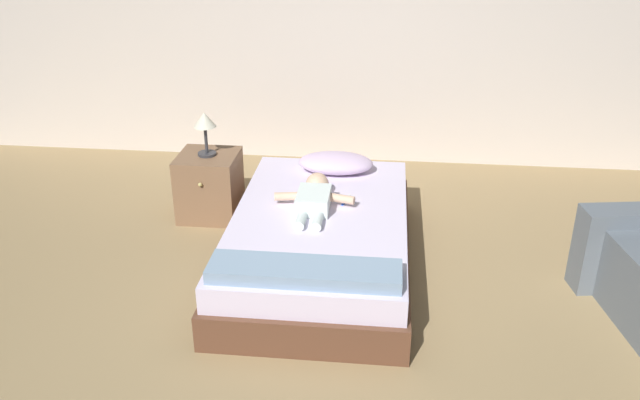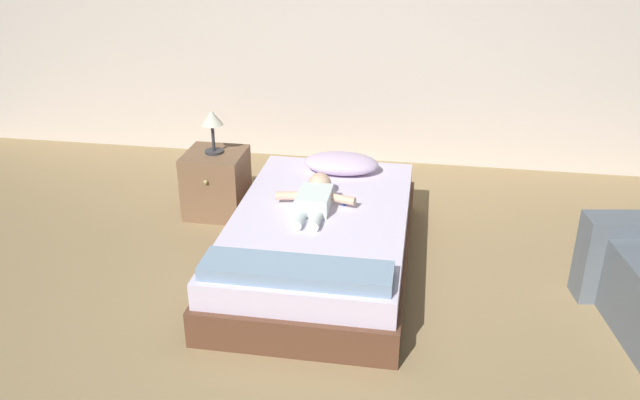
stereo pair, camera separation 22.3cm
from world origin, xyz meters
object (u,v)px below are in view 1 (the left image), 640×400
(baby, at_px, (314,197))
(nightstand, at_px, (210,185))
(toothbrush, at_px, (346,200))
(pillow, at_px, (336,163))
(lamp, at_px, (205,124))
(bed, at_px, (320,240))

(baby, height_order, nightstand, baby)
(toothbrush, bearing_deg, baby, -155.75)
(pillow, distance_m, toothbrush, 0.52)
(toothbrush, distance_m, lamp, 1.23)
(bed, xyz_separation_m, lamp, (-0.93, 0.67, 0.55))
(nightstand, height_order, lamp, lamp)
(pillow, height_order, baby, baby)
(bed, bearing_deg, baby, 113.82)
(pillow, height_order, lamp, lamp)
(lamp, bearing_deg, pillow, 2.39)
(bed, xyz_separation_m, pillow, (0.04, 0.71, 0.27))
(pillow, relative_size, nightstand, 1.11)
(bed, height_order, pillow, pillow)
(pillow, bearing_deg, baby, -98.70)
(lamp, bearing_deg, bed, -36.05)
(pillow, xyz_separation_m, lamp, (-0.97, -0.04, 0.28))
(nightstand, xyz_separation_m, lamp, (-0.00, 0.00, 0.49))
(pillow, bearing_deg, bed, -93.30)
(pillow, xyz_separation_m, nightstand, (-0.97, -0.04, -0.21))
(nightstand, bearing_deg, lamp, 90.00)
(pillow, xyz_separation_m, baby, (-0.09, -0.60, -0.01))
(bed, distance_m, pillow, 0.77)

